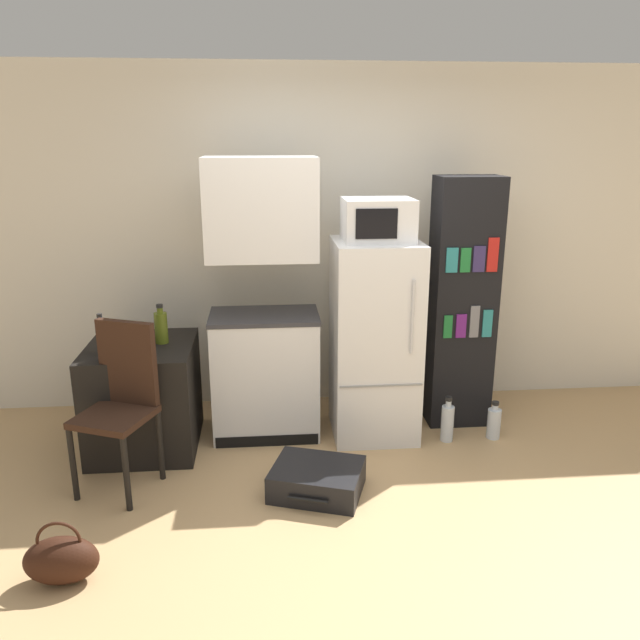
{
  "coord_description": "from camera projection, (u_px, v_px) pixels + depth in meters",
  "views": [
    {
      "loc": [
        -0.63,
        -2.83,
        2.09
      ],
      "look_at": [
        -0.3,
        0.85,
        1.0
      ],
      "focal_mm": 35.0,
      "sensor_mm": 36.0,
      "label": 1
    }
  ],
  "objects": [
    {
      "name": "ground_plane",
      "position": [
        390.0,
        541.0,
        3.35
      ],
      "size": [
        24.0,
        24.0,
        0.0
      ],
      "primitive_type": "plane",
      "color": "tan"
    },
    {
      "name": "wall_back",
      "position": [
        371.0,
        240.0,
        4.9
      ],
      "size": [
        6.4,
        0.1,
        2.61
      ],
      "color": "silver",
      "rests_on": "ground_plane"
    },
    {
      "name": "side_table",
      "position": [
        144.0,
        396.0,
        4.29
      ],
      "size": [
        0.71,
        0.74,
        0.74
      ],
      "color": "black",
      "rests_on": "ground_plane"
    },
    {
      "name": "kitchen_hutch",
      "position": [
        264.0,
        313.0,
        4.34
      ],
      "size": [
        0.76,
        0.48,
        1.96
      ],
      "color": "white",
      "rests_on": "ground_plane"
    },
    {
      "name": "refrigerator",
      "position": [
        374.0,
        340.0,
        4.4
      ],
      "size": [
        0.59,
        0.61,
        1.41
      ],
      "color": "white",
      "rests_on": "ground_plane"
    },
    {
      "name": "microwave",
      "position": [
        378.0,
        220.0,
        4.16
      ],
      "size": [
        0.46,
        0.4,
        0.28
      ],
      "color": "silver",
      "rests_on": "refrigerator"
    },
    {
      "name": "bookshelf",
      "position": [
        462.0,
        304.0,
        4.54
      ],
      "size": [
        0.45,
        0.32,
        1.83
      ],
      "color": "black",
      "rests_on": "ground_plane"
    },
    {
      "name": "bottle_olive_oil",
      "position": [
        161.0,
        327.0,
        4.2
      ],
      "size": [
        0.09,
        0.09,
        0.27
      ],
      "color": "#566619",
      "rests_on": "side_table"
    },
    {
      "name": "bottle_milk_white",
      "position": [
        146.0,
        338.0,
        4.12
      ],
      "size": [
        0.09,
        0.09,
        0.16
      ],
      "color": "white",
      "rests_on": "side_table"
    },
    {
      "name": "bottle_blue_soda",
      "position": [
        102.0,
        338.0,
        3.97
      ],
      "size": [
        0.06,
        0.06,
        0.27
      ],
      "color": "#1E47A3",
      "rests_on": "side_table"
    },
    {
      "name": "bowl",
      "position": [
        127.0,
        341.0,
        4.2
      ],
      "size": [
        0.14,
        0.14,
        0.04
      ],
      "color": "silver",
      "rests_on": "side_table"
    },
    {
      "name": "chair",
      "position": [
        122.0,
        393.0,
        3.77
      ],
      "size": [
        0.52,
        0.52,
        1.03
      ],
      "rotation": [
        0.0,
        0.0,
        -0.39
      ],
      "color": "black",
      "rests_on": "ground_plane"
    },
    {
      "name": "suitcase_large_flat",
      "position": [
        317.0,
        479.0,
        3.79
      ],
      "size": [
        0.64,
        0.57,
        0.17
      ],
      "rotation": [
        0.0,
        0.0,
        -0.32
      ],
      "color": "black",
      "rests_on": "ground_plane"
    },
    {
      "name": "handbag",
      "position": [
        61.0,
        560.0,
        3.01
      ],
      "size": [
        0.36,
        0.2,
        0.33
      ],
      "color": "#33190F",
      "rests_on": "ground_plane"
    },
    {
      "name": "water_bottle_front",
      "position": [
        494.0,
        423.0,
        4.47
      ],
      "size": [
        0.1,
        0.1,
        0.28
      ],
      "color": "silver",
      "rests_on": "ground_plane"
    },
    {
      "name": "water_bottle_middle",
      "position": [
        447.0,
        422.0,
        4.42
      ],
      "size": [
        0.09,
        0.09,
        0.33
      ],
      "color": "silver",
      "rests_on": "ground_plane"
    }
  ]
}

